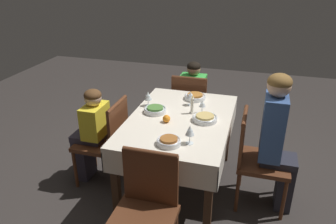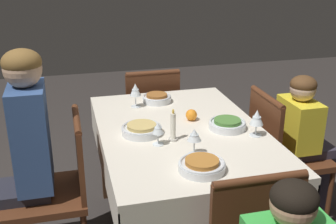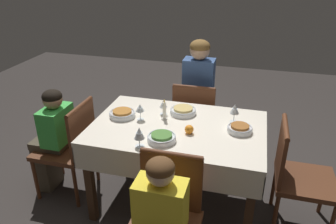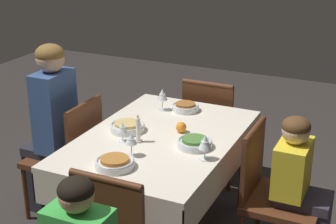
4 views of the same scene
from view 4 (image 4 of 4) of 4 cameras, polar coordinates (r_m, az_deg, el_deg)
The scene contains 16 objects.
dining_table at distance 3.23m, azimuth -0.88°, elevation -4.20°, with size 1.36×0.91×0.75m.
chair_north at distance 3.65m, azimuth -10.76°, elevation -4.47°, with size 0.44×0.44×0.88m.
chair_south at distance 3.19m, azimuth 11.48°, elevation -8.48°, with size 0.44×0.44×0.88m.
chair_east at distance 4.08m, azimuth 4.95°, elevation -1.35°, with size 0.44×0.44×0.88m.
person_adult_denim at distance 3.65m, azimuth -12.94°, elevation -0.94°, with size 0.30×0.34×1.25m.
person_child_yellow at distance 3.14m, azimuth 14.59°, elevation -8.25°, with size 0.30×0.33×0.98m.
bowl_north at distance 3.28m, azimuth -4.54°, elevation -1.62°, with size 0.22×0.22×0.06m.
wine_glass_north at distance 3.10m, azimuth -5.10°, elevation -1.75°, with size 0.06×0.06×0.13m.
bowl_west at distance 2.82m, azimuth -5.92°, elevation -5.61°, with size 0.22×0.22×0.06m.
wine_glass_west at distance 2.91m, azimuth -4.10°, elevation -3.07°, with size 0.07×0.07×0.14m.
bowl_south at distance 3.04m, azimuth 2.96°, elevation -3.41°, with size 0.21×0.21×0.06m.
wine_glass_south at distance 2.87m, azimuth 4.12°, elevation -3.40°, with size 0.08×0.08×0.15m.
bowl_east at distance 3.60m, azimuth 1.95°, elevation 0.57°, with size 0.19×0.19×0.06m.
wine_glass_east at distance 3.58m, azimuth -0.63°, elevation 1.89°, with size 0.07×0.07×0.16m.
candle_centerpiece at distance 3.09m, azimuth -3.34°, elevation -2.14°, with size 0.05×0.05×0.18m.
orange_fruit at distance 3.24m, azimuth 1.47°, elevation -1.70°, with size 0.07×0.07×0.07m, color orange.
Camera 4 is at (-2.63, -1.28, 2.04)m, focal length 55.00 mm.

